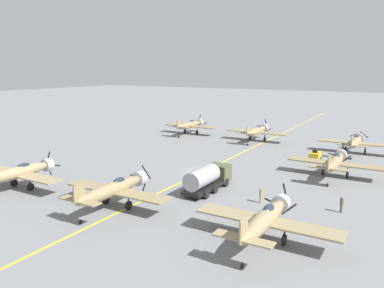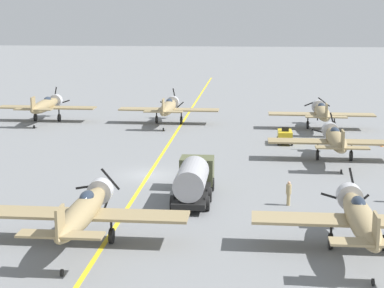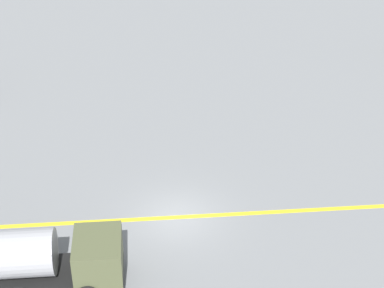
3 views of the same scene
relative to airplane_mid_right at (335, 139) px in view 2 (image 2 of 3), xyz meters
name	(u,v)px [view 2 (image 2 of 3)]	position (x,y,z in m)	size (l,w,h in m)	color
ground_plane	(149,175)	(-15.90, -6.57, -2.01)	(400.00, 400.00, 0.00)	slate
taxiway_stripe	(149,175)	(-15.90, -6.57, -2.01)	(0.30, 160.00, 0.01)	yellow
airplane_mid_right	(335,139)	(0.00, 0.00, 0.00)	(12.00, 9.98, 3.75)	#947F56
airplane_near_right	(360,218)	(-1.40, -22.50, 0.00)	(12.00, 9.98, 3.76)	#9B875E
airplane_far_left	(46,105)	(-32.57, 18.18, 0.00)	(12.00, 9.98, 3.78)	#917D54
airplane_near_center	(84,211)	(-16.99, -22.81, 0.00)	(12.00, 9.98, 3.65)	#958158
airplane_far_right	(322,112)	(0.41, 15.90, 0.00)	(12.00, 9.98, 3.65)	#9B875E
airplane_far_center	(168,107)	(-17.44, 17.92, 0.00)	(12.00, 9.98, 3.78)	#98835A
fuel_tanker	(193,179)	(-11.57, -13.18, -0.50)	(2.68, 8.00, 2.98)	black
tow_tractor	(285,136)	(-4.11, 7.38, -1.22)	(1.57, 2.60, 1.79)	gold
ground_crew_inspecting	(289,192)	(-4.85, -13.97, -1.07)	(0.37, 0.37, 1.72)	tan
traffic_cone	(382,144)	(5.50, 7.05, -1.74)	(0.36, 0.36, 0.55)	orange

